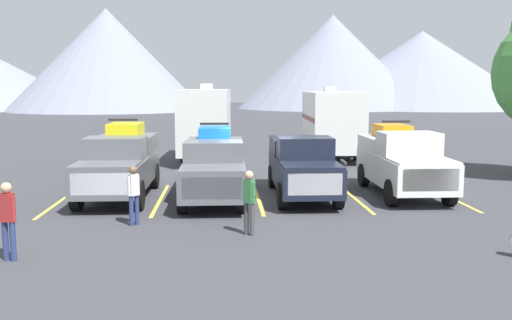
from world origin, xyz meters
TOP-DOWN VIEW (x-y plane):
  - ground_plane at (0.00, 0.00)m, footprint 240.00×240.00m
  - pickup_truck_a at (-4.76, 0.63)m, footprint 2.24×5.65m
  - pickup_truck_b at (-1.49, 0.10)m, footprint 2.20×5.78m
  - pickup_truck_c at (1.56, 0.36)m, footprint 2.10×5.66m
  - pickup_truck_d at (5.18, 0.52)m, footprint 2.23×5.41m
  - lot_stripe_a at (-6.68, 0.08)m, footprint 0.12×5.50m
  - lot_stripe_b at (-3.34, 0.08)m, footprint 0.12×5.50m
  - lot_stripe_c at (0.00, 0.08)m, footprint 0.12×5.50m
  - lot_stripe_d at (3.34, 0.08)m, footprint 0.12×5.50m
  - lot_stripe_e at (6.68, 0.08)m, footprint 0.12×5.50m
  - camper_trailer_a at (-2.03, 9.97)m, footprint 2.67×7.53m
  - camper_trailer_b at (4.64, 10.40)m, footprint 2.84×7.28m
  - person_a at (-0.55, -4.72)m, footprint 0.32×0.31m
  - person_b at (-5.93, -6.53)m, footprint 0.38×0.26m
  - person_c at (-3.68, -3.48)m, footprint 0.31×0.30m
  - mountain_ridge at (2.18, 82.01)m, footprint 158.48×46.49m

SIDE VIEW (x-z plane):
  - ground_plane at x=0.00m, z-range 0.00..0.00m
  - lot_stripe_a at x=-6.68m, z-range 0.00..0.01m
  - lot_stripe_b at x=-3.34m, z-range 0.00..0.01m
  - lot_stripe_c at x=0.00m, z-range 0.00..0.01m
  - lot_stripe_d at x=3.34m, z-range 0.00..0.01m
  - lot_stripe_e at x=6.68m, z-range 0.00..0.01m
  - person_c at x=-3.68m, z-range 0.13..1.79m
  - person_a at x=-0.55m, z-range 0.13..1.82m
  - person_b at x=-5.93m, z-range 0.13..1.89m
  - pickup_truck_c at x=1.56m, z-range 0.05..2.19m
  - pickup_truck_b at x=-1.49m, z-range -0.12..2.45m
  - pickup_truck_d at x=5.18m, z-range -0.08..2.51m
  - pickup_truck_a at x=-4.76m, z-range -0.11..2.58m
  - camper_trailer_b at x=4.64m, z-range 0.10..3.95m
  - camper_trailer_a at x=-2.03m, z-range 0.10..4.09m
  - mountain_ridge at x=2.18m, z-range -0.96..15.73m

